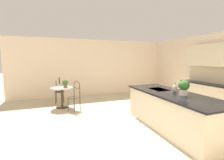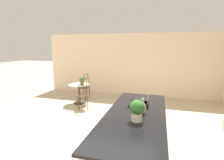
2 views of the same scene
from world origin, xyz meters
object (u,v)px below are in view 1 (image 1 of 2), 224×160
Objects in this scene: chair_by_island at (59,89)px; vase_on_counter at (175,88)px; chair_near_window at (75,94)px; potted_plant_counter_near at (184,87)px; potted_plant_on_table at (65,83)px; bistro_table at (62,95)px.

vase_on_counter reaches higher than chair_by_island.
potted_plant_counter_near reaches higher than chair_near_window.
vase_on_counter reaches higher than potted_plant_on_table.
vase_on_counter is (-0.35, 0.06, -0.09)m from potted_plant_counter_near.
vase_on_counter reaches higher than bistro_table.
potted_plant_on_table is (0.72, 0.20, 0.32)m from chair_by_island.
chair_near_window is at bearing -139.44° from potted_plant_counter_near.
bistro_table is 2.93× the size of potted_plant_on_table.
chair_by_island is 3.62× the size of vase_on_counter.
potted_plant_on_table is 0.77× the size of potted_plant_counter_near.
chair_by_island reaches higher than potted_plant_on_table.
potted_plant_counter_near is at bearing -9.53° from vase_on_counter.
vase_on_counter reaches higher than chair_near_window.
vase_on_counter is (3.46, 2.70, 0.46)m from chair_by_island.
chair_near_window reaches higher than potted_plant_on_table.
chair_by_island is at bearing -142.06° from vase_on_counter.
potted_plant_on_table is at bearing -154.23° from chair_near_window.
chair_by_island is (-1.27, -0.47, 0.00)m from chair_near_window.
bistro_table is 0.47m from potted_plant_on_table.
potted_plant_on_table is 3.95m from potted_plant_counter_near.
bistro_table is 4.10m from potted_plant_counter_near.
potted_plant_counter_near is 1.24× the size of vase_on_counter.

